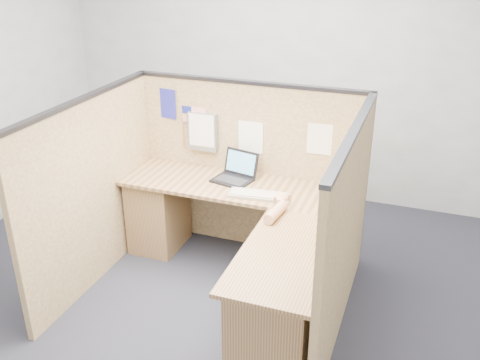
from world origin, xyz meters
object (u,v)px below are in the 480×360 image
at_px(laptop, 235,173).
at_px(keyboard, 259,195).
at_px(l_desk, 241,247).
at_px(mouse, 282,201).

bearing_deg(laptop, keyboard, -28.12).
height_order(l_desk, keyboard, keyboard).
xyz_separation_m(l_desk, keyboard, (0.06, 0.24, 0.35)).
bearing_deg(laptop, mouse, -18.82).
height_order(laptop, mouse, laptop).
height_order(laptop, keyboard, laptop).
height_order(l_desk, laptop, laptop).
xyz_separation_m(l_desk, mouse, (0.27, 0.19, 0.36)).
distance_m(l_desk, keyboard, 0.43).
relative_size(l_desk, mouse, 16.30).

